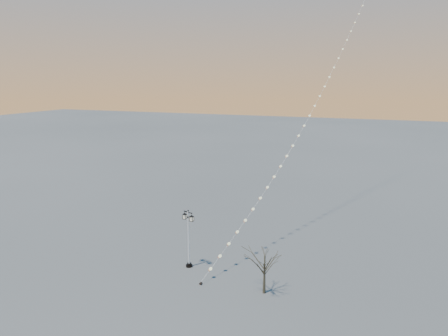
% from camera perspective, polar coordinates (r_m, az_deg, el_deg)
% --- Properties ---
extents(ground, '(300.00, 300.00, 0.00)m').
position_cam_1_polar(ground, '(33.18, -4.15, -16.60)').
color(ground, '#494949').
rests_on(ground, ground).
extents(street_lamp, '(1.28, 0.76, 5.24)m').
position_cam_1_polar(street_lamp, '(35.18, -5.09, -9.62)').
color(street_lamp, black).
rests_on(street_lamp, ground).
extents(bare_tree, '(2.21, 2.21, 3.66)m').
position_cam_1_polar(bare_tree, '(31.29, 5.84, -13.29)').
color(bare_tree, '#352F21').
rests_on(bare_tree, ground).
extents(kite_train, '(11.56, 40.74, 32.46)m').
position_cam_1_polar(kite_train, '(47.24, 13.01, 12.23)').
color(kite_train, black).
rests_on(kite_train, ground).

